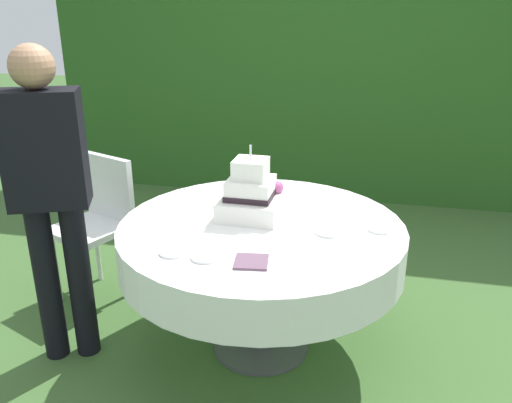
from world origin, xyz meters
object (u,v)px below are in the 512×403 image
at_px(garden_chair, 99,214).
at_px(serving_plate_right, 379,229).
at_px(wedding_cake, 251,195).
at_px(serving_plate_near, 206,257).
at_px(cake_table, 261,244).
at_px(serving_plate_far, 328,232).
at_px(serving_plate_left, 173,252).
at_px(standing_person, 50,189).
at_px(napkin_stack, 251,262).

bearing_deg(garden_chair, serving_plate_right, -10.17).
height_order(wedding_cake, serving_plate_near, wedding_cake).
relative_size(cake_table, serving_plate_far, 11.22).
bearing_deg(serving_plate_far, cake_table, 173.88).
distance_m(serving_plate_left, standing_person, 0.70).
bearing_deg(standing_person, wedding_cake, 22.27).
bearing_deg(napkin_stack, serving_plate_left, 177.90).
bearing_deg(serving_plate_right, garden_chair, 169.83).
distance_m(serving_plate_near, serving_plate_far, 0.62).
bearing_deg(napkin_stack, garden_chair, 146.31).
xyz_separation_m(serving_plate_near, standing_person, (-0.82, 0.14, 0.20)).
xyz_separation_m(napkin_stack, garden_chair, (-1.15, 0.77, -0.19)).
bearing_deg(standing_person, serving_plate_near, -10.01).
relative_size(serving_plate_near, garden_chair, 0.14).
bearing_deg(serving_plate_near, standing_person, 169.99).
height_order(wedding_cake, serving_plate_right, wedding_cake).
relative_size(serving_plate_far, serving_plate_right, 1.16).
bearing_deg(garden_chair, serving_plate_near, -39.01).
bearing_deg(serving_plate_left, serving_plate_right, 26.99).
bearing_deg(serving_plate_right, cake_table, -175.12).
bearing_deg(napkin_stack, serving_plate_near, 179.91).
bearing_deg(serving_plate_right, serving_plate_far, -160.61).
bearing_deg(serving_plate_far, standing_person, -169.80).
distance_m(serving_plate_near, napkin_stack, 0.20).
distance_m(serving_plate_far, standing_person, 1.34).
xyz_separation_m(serving_plate_near, garden_chair, (-0.94, 0.77, -0.19)).
bearing_deg(cake_table, serving_plate_near, -110.85).
relative_size(cake_table, standing_person, 0.89).
bearing_deg(serving_plate_left, garden_chair, 136.45).
bearing_deg(serving_plate_right, serving_plate_left, -153.01).
distance_m(wedding_cake, napkin_stack, 0.54).
bearing_deg(serving_plate_far, serving_plate_right, 19.39).
xyz_separation_m(wedding_cake, serving_plate_left, (-0.24, -0.50, -0.11)).
relative_size(wedding_cake, napkin_stack, 2.67).
relative_size(serving_plate_left, serving_plate_right, 1.13).
height_order(serving_plate_far, serving_plate_right, same).
height_order(serving_plate_near, serving_plate_left, same).
relative_size(wedding_cake, serving_plate_far, 2.96).
xyz_separation_m(serving_plate_far, serving_plate_right, (0.24, 0.08, 0.00)).
xyz_separation_m(cake_table, garden_chair, (-1.10, 0.35, -0.08)).
bearing_deg(cake_table, serving_plate_left, -127.69).
relative_size(serving_plate_left, garden_chair, 0.14).
xyz_separation_m(serving_plate_right, garden_chair, (-1.68, 0.30, -0.19)).
relative_size(wedding_cake, serving_plate_near, 2.96).
xyz_separation_m(garden_chair, standing_person, (0.13, -0.62, 0.39)).
distance_m(serving_plate_near, serving_plate_right, 0.87).
height_order(serving_plate_near, napkin_stack, same).
height_order(serving_plate_left, serving_plate_right, same).
bearing_deg(wedding_cake, serving_plate_left, -115.33).
xyz_separation_m(serving_plate_far, standing_person, (-1.31, -0.24, 0.20)).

